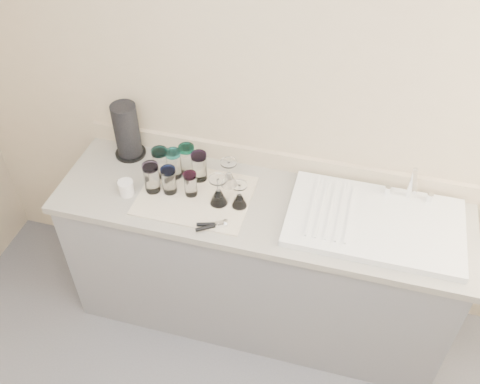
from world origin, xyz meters
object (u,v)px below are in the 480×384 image
(goblet_front_left, at_px, (218,195))
(paper_towel_roll, at_px, (127,131))
(tumbler_extra, at_px, (187,159))
(tumbler_cyan, at_px, (174,164))
(goblet_front_right, at_px, (239,198))
(tumbler_blue, at_px, (169,180))
(tumbler_lavender, at_px, (191,184))
(tumbler_purple, at_px, (199,166))
(can_opener, at_px, (212,225))
(white_mug, at_px, (126,188))
(tumbler_magenta, at_px, (152,177))
(sink_unit, at_px, (375,222))
(goblet_back_left, at_px, (229,177))
(tumbler_teal, at_px, (161,162))

(goblet_front_left, relative_size, paper_towel_roll, 0.51)
(tumbler_extra, bearing_deg, tumbler_cyan, -137.24)
(tumbler_extra, xyz_separation_m, paper_towel_roll, (-0.35, 0.06, 0.06))
(paper_towel_roll, bearing_deg, goblet_front_right, -19.34)
(tumbler_blue, bearing_deg, tumbler_lavender, 4.75)
(tumbler_purple, distance_m, can_opener, 0.36)
(goblet_front_right, xyz_separation_m, white_mug, (-0.57, -0.06, -0.02))
(tumbler_purple, xyz_separation_m, tumbler_magenta, (-0.20, -0.14, 0.00))
(white_mug, bearing_deg, tumbler_lavender, 13.24)
(tumbler_purple, relative_size, paper_towel_roll, 0.51)
(tumbler_cyan, distance_m, white_mug, 0.27)
(tumbler_purple, height_order, can_opener, tumbler_purple)
(tumbler_blue, relative_size, tumbler_lavender, 1.11)
(tumbler_lavender, bearing_deg, can_opener, -48.64)
(sink_unit, height_order, tumbler_purple, sink_unit)
(tumbler_purple, height_order, tumbler_extra, tumbler_extra)
(tumbler_blue, relative_size, paper_towel_roll, 0.47)
(tumbler_magenta, xyz_separation_m, tumbler_lavender, (0.19, 0.02, -0.02))
(tumbler_blue, distance_m, tumbler_extra, 0.17)
(can_opener, bearing_deg, tumbler_extra, 124.47)
(sink_unit, bearing_deg, white_mug, -174.94)
(tumbler_magenta, distance_m, goblet_front_right, 0.45)
(tumbler_magenta, bearing_deg, can_opener, -24.86)
(sink_unit, xyz_separation_m, tumbler_extra, (-0.97, 0.12, 0.07))
(sink_unit, relative_size, goblet_front_left, 5.20)
(tumbler_blue, bearing_deg, goblet_back_left, 24.57)
(tumbler_teal, relative_size, tumbler_magenta, 1.00)
(can_opener, distance_m, white_mug, 0.50)
(tumbler_teal, bearing_deg, goblet_front_left, -19.36)
(goblet_front_left, bearing_deg, tumbler_extra, 140.74)
(tumbler_teal, relative_size, tumbler_blue, 1.11)
(sink_unit, bearing_deg, can_opener, -163.18)
(tumbler_purple, xyz_separation_m, can_opener, (0.16, -0.31, -0.07))
(tumbler_lavender, bearing_deg, white_mug, -166.76)
(paper_towel_roll, bearing_deg, white_mug, -70.00)
(tumbler_cyan, bearing_deg, tumbler_teal, -171.22)
(goblet_back_left, bearing_deg, tumbler_purple, 177.45)
(tumbler_blue, bearing_deg, white_mug, -162.53)
(tumbler_blue, distance_m, can_opener, 0.34)
(tumbler_extra, height_order, goblet_front_left, tumbler_extra)
(tumbler_purple, height_order, white_mug, tumbler_purple)
(sink_unit, xyz_separation_m, white_mug, (-1.22, -0.11, 0.02))
(tumbler_magenta, bearing_deg, white_mug, -156.87)
(tumbler_purple, bearing_deg, white_mug, -148.56)
(goblet_front_left, height_order, white_mug, goblet_front_left)
(tumbler_teal, xyz_separation_m, tumbler_lavender, (0.19, -0.10, -0.02))
(tumbler_blue, distance_m, goblet_front_left, 0.26)
(tumbler_cyan, xyz_separation_m, goblet_back_left, (0.29, 0.01, -0.03))
(tumbler_lavender, relative_size, white_mug, 1.15)
(sink_unit, xyz_separation_m, paper_towel_roll, (-1.33, 0.19, 0.13))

